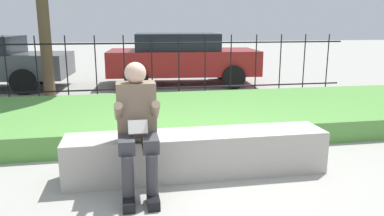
# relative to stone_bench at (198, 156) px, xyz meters

# --- Properties ---
(ground_plane) EXTENTS (60.00, 60.00, 0.00)m
(ground_plane) POSITION_rel_stone_bench_xyz_m (0.11, 0.00, -0.21)
(ground_plane) COLOR #9E9B93
(stone_bench) EXTENTS (2.83, 0.51, 0.47)m
(stone_bench) POSITION_rel_stone_bench_xyz_m (0.00, 0.00, 0.00)
(stone_bench) COLOR #ADA89E
(stone_bench) RESTS_ON ground_plane
(person_seated_reader) EXTENTS (0.42, 0.73, 1.27)m
(person_seated_reader) POSITION_rel_stone_bench_xyz_m (-0.65, -0.29, 0.49)
(person_seated_reader) COLOR black
(person_seated_reader) RESTS_ON ground_plane
(grass_berm) EXTENTS (10.00, 2.75, 0.30)m
(grass_berm) POSITION_rel_stone_bench_xyz_m (0.11, 2.07, -0.06)
(grass_berm) COLOR #569342
(grass_berm) RESTS_ON ground_plane
(iron_fence) EXTENTS (8.00, 0.03, 1.40)m
(iron_fence) POSITION_rel_stone_bench_xyz_m (0.11, 4.04, 0.52)
(iron_fence) COLOR black
(iron_fence) RESTS_ON ground_plane
(car_parked_center) EXTENTS (4.07, 2.17, 1.37)m
(car_parked_center) POSITION_rel_stone_bench_xyz_m (0.79, 6.22, 0.52)
(car_parked_center) COLOR maroon
(car_parked_center) RESTS_ON ground_plane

